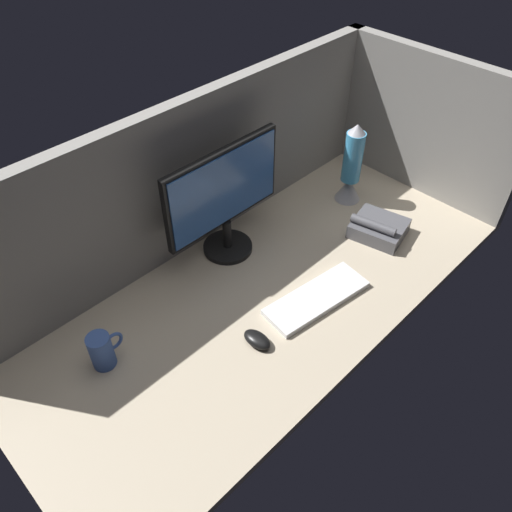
% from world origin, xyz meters
% --- Properties ---
extents(ground_plane, '(1.80, 0.80, 0.03)m').
position_xyz_m(ground_plane, '(0.00, 0.00, -0.01)').
color(ground_plane, tan).
extents(cubicle_wall_back, '(1.80, 0.05, 0.56)m').
position_xyz_m(cubicle_wall_back, '(0.00, 0.38, 0.28)').
color(cubicle_wall_back, gray).
rests_on(cubicle_wall_back, ground_plane).
extents(cubicle_wall_side, '(0.05, 0.80, 0.56)m').
position_xyz_m(cubicle_wall_side, '(0.88, 0.00, 0.28)').
color(cubicle_wall_side, gray).
rests_on(cubicle_wall_side, ground_plane).
extents(monitor, '(0.48, 0.18, 0.41)m').
position_xyz_m(monitor, '(0.04, 0.25, 0.23)').
color(monitor, black).
rests_on(monitor, ground_plane).
extents(keyboard, '(0.38, 0.18, 0.02)m').
position_xyz_m(keyboard, '(0.07, -0.15, 0.01)').
color(keyboard, silver).
rests_on(keyboard, ground_plane).
extents(mouse, '(0.06, 0.10, 0.03)m').
position_xyz_m(mouse, '(-0.19, -0.13, 0.02)').
color(mouse, black).
rests_on(mouse, ground_plane).
extents(mug_ceramic_blue, '(0.11, 0.07, 0.12)m').
position_xyz_m(mug_ceramic_blue, '(-0.56, 0.13, 0.06)').
color(mug_ceramic_blue, '#38569E').
rests_on(mug_ceramic_blue, ground_plane).
extents(lava_lamp, '(0.10, 0.10, 0.34)m').
position_xyz_m(lava_lamp, '(0.60, 0.12, 0.14)').
color(lava_lamp, '#A5A5AD').
rests_on(lava_lamp, ground_plane).
extents(desk_phone, '(0.21, 0.22, 0.09)m').
position_xyz_m(desk_phone, '(0.49, -0.10, 0.03)').
color(desk_phone, '#4C4C51').
rests_on(desk_phone, ground_plane).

